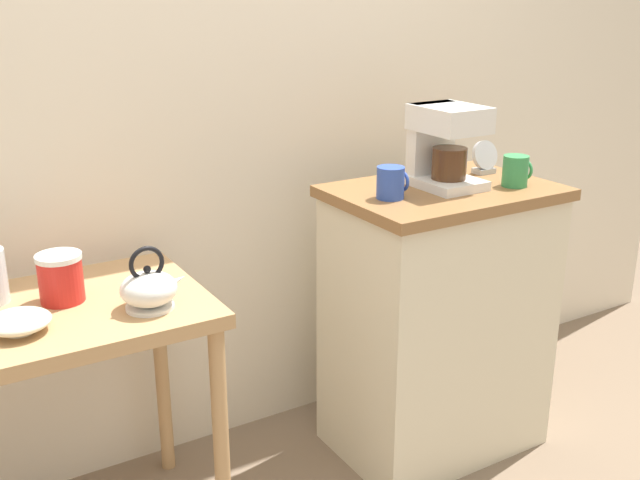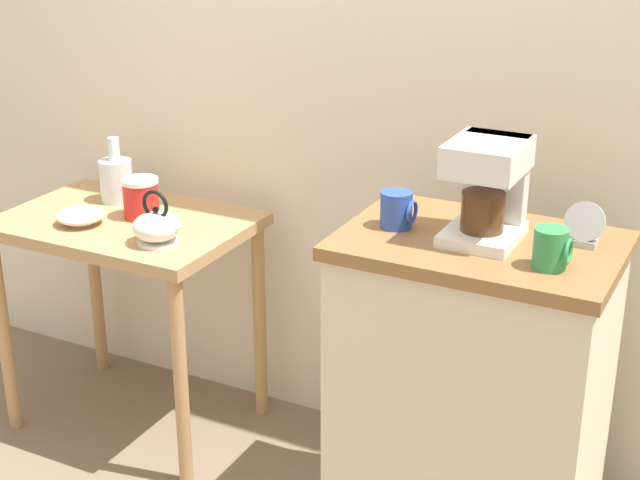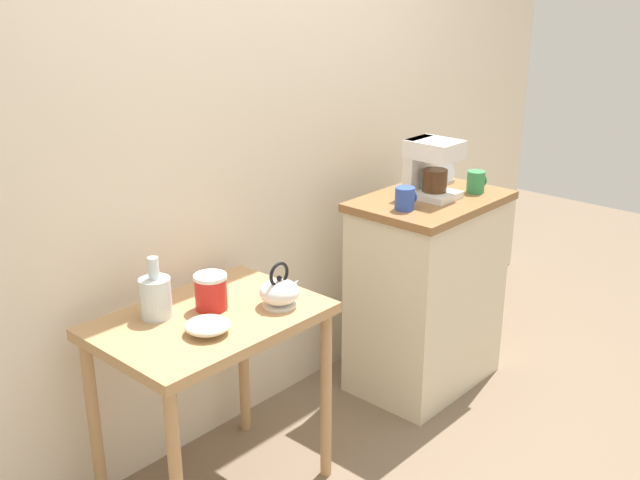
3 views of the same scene
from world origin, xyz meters
The scene contains 12 objects.
ground_plane centered at (0.00, 0.00, 0.00)m, with size 8.00×8.00×0.00m, color #7A6651.
back_wall centered at (0.10, 0.45, 1.40)m, with size 4.40×0.10×2.80m, color beige.
wooden_table centered at (-0.60, 0.06, 0.64)m, with size 0.80×0.55×0.75m.
kitchen_counter centered at (0.63, -0.04, 0.47)m, with size 0.71×0.49×0.93m.
bowl_stoneware centered at (-0.69, -0.04, 0.78)m, with size 0.15×0.15×0.05m.
teakettle centered at (-0.37, -0.07, 0.81)m, with size 0.18×0.15×0.17m.
glass_carafe_vase centered at (-0.72, 0.19, 0.83)m, with size 0.11×0.11×0.22m.
canister_enamel centered at (-0.55, 0.10, 0.82)m, with size 0.12×0.12×0.13m.
coffee_maker centered at (0.63, -0.02, 1.08)m, with size 0.18×0.22×0.26m.
mug_blue centered at (0.40, -0.05, 0.98)m, with size 0.09×0.08×0.10m.
mug_tall_green centered at (0.83, -0.14, 0.98)m, with size 0.09×0.08×0.10m.
table_clock centered at (0.87, 0.04, 0.99)m, with size 0.10×0.05×0.11m.
Camera 3 is at (-2.12, -1.85, 1.91)m, focal length 42.31 mm.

